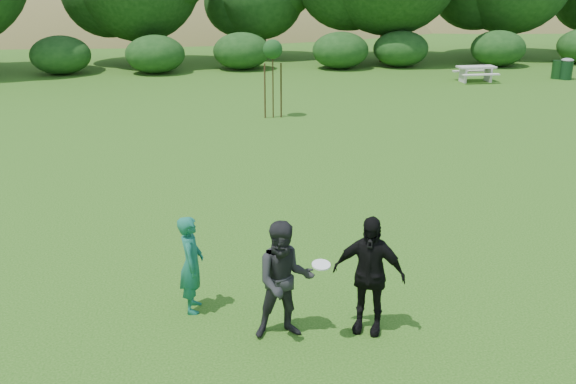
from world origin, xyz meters
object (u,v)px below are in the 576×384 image
object	(u,v)px
player_black	(369,275)
trash_can_near	(558,70)
player_teal	(191,264)
player_grey	(284,280)
picnic_table	(476,71)
trash_can_lidded	(566,68)
sapling	(273,52)

from	to	relation	value
player_black	trash_can_near	distance (m)	26.55
player_teal	trash_can_near	size ratio (longest dim) A/B	1.81
player_grey	picnic_table	size ratio (longest dim) A/B	1.03
player_black	trash_can_lidded	world-z (taller)	player_black
picnic_table	player_teal	bearing A→B (deg)	-125.35
player_black	player_teal	bearing A→B (deg)	-175.06
trash_can_lidded	picnic_table	bearing A→B (deg)	179.21
player_grey	trash_can_near	distance (m)	27.30
trash_can_lidded	player_black	bearing A→B (deg)	-127.83
player_teal	picnic_table	size ratio (longest dim) A/B	0.90
sapling	picnic_table	size ratio (longest dim) A/B	1.58
player_teal	trash_can_near	bearing A→B (deg)	-36.35
player_teal	sapling	xyz separation A→B (m)	(3.30, 13.77, 1.61)
sapling	trash_can_lidded	world-z (taller)	sapling
player_teal	picnic_table	distance (m)	24.41
player_grey	picnic_table	world-z (taller)	player_grey
player_grey	player_black	distance (m)	1.28
trash_can_lidded	player_grey	bearing A→B (deg)	-130.01
trash_can_near	trash_can_lidded	world-z (taller)	trash_can_lidded
player_black	picnic_table	world-z (taller)	player_black
player_teal	sapling	world-z (taller)	sapling
player_black	trash_can_lidded	distance (m)	26.47
sapling	player_teal	bearing A→B (deg)	-103.46
sapling	picnic_table	xyz separation A→B (m)	(10.82, 6.14, -1.90)
player_teal	trash_can_lidded	distance (m)	27.37
trash_can_near	player_teal	bearing A→B (deg)	-132.71
player_black	trash_can_lidded	size ratio (longest dim) A/B	1.79
player_grey	player_black	world-z (taller)	player_black
player_grey	trash_can_near	size ratio (longest dim) A/B	2.05
trash_can_near	trash_can_lidded	bearing A→B (deg)	-47.97
player_black	trash_can_near	bearing A→B (deg)	80.06
sapling	player_black	bearing A→B (deg)	-92.62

